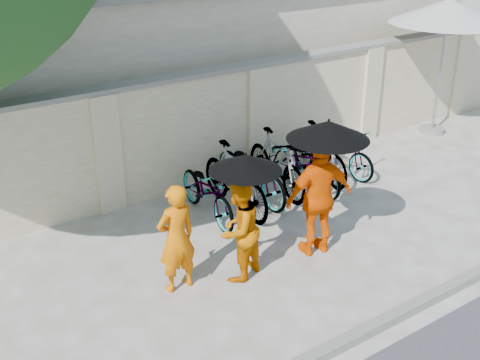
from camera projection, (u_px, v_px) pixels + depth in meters
ground at (270, 274)px, 8.37m from camera, size 80.00×80.00×0.00m
kerb at (357, 335)px, 7.07m from camera, size 40.00×0.16×0.12m
compound_wall at (208, 129)px, 10.87m from camera, size 20.00×0.30×2.00m
building_behind at (157, 51)px, 13.98m from camera, size 14.00×6.00×3.20m
monk_left at (176, 238)px, 7.76m from camera, size 0.57×0.39×1.51m
monk_center at (239, 229)px, 8.02m from camera, size 0.87×0.78×1.47m
parasol_center at (245, 163)px, 7.57m from camera, size 0.94×0.94×0.99m
monk_right at (319, 197)px, 8.55m from camera, size 1.10×0.61×1.78m
parasol_right at (328, 130)px, 8.08m from camera, size 1.14×1.14×1.05m
patio_umbrella at (448, 13)px, 12.53m from camera, size 3.24×3.24×2.93m
bike_0 at (208, 191)px, 9.73m from camera, size 0.79×1.83×0.94m
bike_1 at (235, 179)px, 9.91m from camera, size 0.58×1.91×1.14m
bike_2 at (251, 171)px, 10.36m from camera, size 0.69×1.96×1.03m
bike_3 at (277, 163)px, 10.56m from camera, size 0.72×1.90×1.11m
bike_4 at (304, 163)px, 10.73m from camera, size 0.75×1.90×0.98m
bike_5 at (320, 152)px, 11.09m from camera, size 0.72×1.80×1.05m
bike_6 at (339, 151)px, 11.39m from camera, size 0.73×1.75×0.90m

